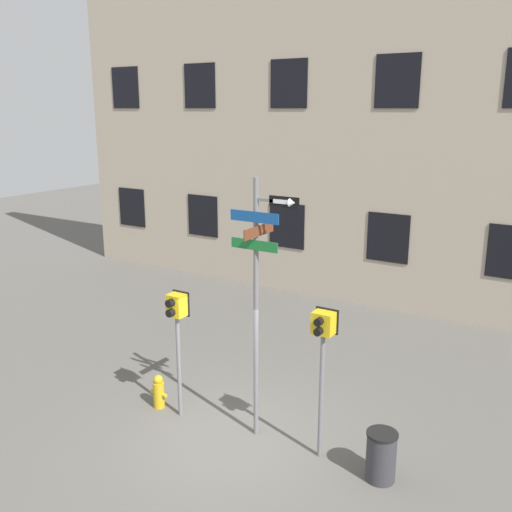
{
  "coord_description": "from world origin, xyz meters",
  "views": [
    {
      "loc": [
        5.31,
        -7.73,
        5.98
      ],
      "look_at": [
        0.28,
        0.46,
        3.48
      ],
      "focal_mm": 40.0,
      "sensor_mm": 36.0,
      "label": 1
    }
  ],
  "objects_px": {
    "fire_hydrant": "(159,392)",
    "street_sign_pole": "(259,287)",
    "pedestrian_signal_left": "(177,319)",
    "trash_bin": "(381,456)",
    "pedestrian_signal_right": "(323,342)"
  },
  "relations": [
    {
      "from": "street_sign_pole",
      "to": "trash_bin",
      "type": "relative_size",
      "value": 5.62
    },
    {
      "from": "fire_hydrant",
      "to": "street_sign_pole",
      "type": "bearing_deg",
      "value": 5.01
    },
    {
      "from": "trash_bin",
      "to": "fire_hydrant",
      "type": "bearing_deg",
      "value": -178.61
    },
    {
      "from": "pedestrian_signal_left",
      "to": "trash_bin",
      "type": "bearing_deg",
      "value": 1.9
    },
    {
      "from": "street_sign_pole",
      "to": "pedestrian_signal_left",
      "type": "relative_size",
      "value": 1.88
    },
    {
      "from": "street_sign_pole",
      "to": "trash_bin",
      "type": "distance_m",
      "value": 3.47
    },
    {
      "from": "pedestrian_signal_left",
      "to": "fire_hydrant",
      "type": "bearing_deg",
      "value": 177.7
    },
    {
      "from": "fire_hydrant",
      "to": "trash_bin",
      "type": "xyz_separation_m",
      "value": [
        4.69,
        0.11,
        0.09
      ]
    },
    {
      "from": "street_sign_pole",
      "to": "pedestrian_signal_left",
      "type": "xyz_separation_m",
      "value": [
        -1.7,
        -0.22,
        -0.87
      ]
    },
    {
      "from": "pedestrian_signal_right",
      "to": "fire_hydrant",
      "type": "distance_m",
      "value": 4.0
    },
    {
      "from": "pedestrian_signal_right",
      "to": "street_sign_pole",
      "type": "bearing_deg",
      "value": 178.89
    },
    {
      "from": "pedestrian_signal_right",
      "to": "trash_bin",
      "type": "relative_size",
      "value": 3.17
    },
    {
      "from": "fire_hydrant",
      "to": "pedestrian_signal_left",
      "type": "bearing_deg",
      "value": -2.3
    },
    {
      "from": "street_sign_pole",
      "to": "pedestrian_signal_right",
      "type": "distance_m",
      "value": 1.48
    },
    {
      "from": "trash_bin",
      "to": "pedestrian_signal_left",
      "type": "bearing_deg",
      "value": -178.1
    }
  ]
}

